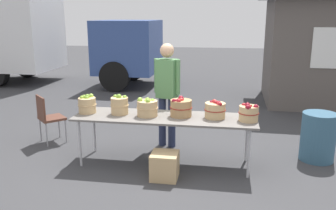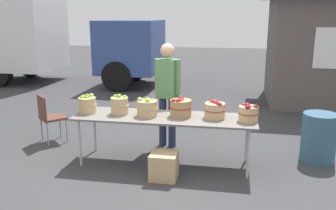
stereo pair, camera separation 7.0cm
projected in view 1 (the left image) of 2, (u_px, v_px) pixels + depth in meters
ground_plane at (165, 163)px, 5.50m from camera, size 40.00×40.00×0.00m
market_table at (165, 119)px, 5.32m from camera, size 2.70×0.76×0.75m
apple_basket_green_0 at (87, 104)px, 5.49m from camera, size 0.28×0.28×0.29m
apple_basket_green_1 at (120, 105)px, 5.42m from camera, size 0.28×0.28×0.31m
apple_basket_green_2 at (147, 108)px, 5.31m from camera, size 0.32×0.32×0.29m
apple_basket_red_0 at (181, 107)px, 5.29m from camera, size 0.34×0.34×0.29m
apple_basket_red_1 at (215, 110)px, 5.21m from camera, size 0.32×0.32×0.27m
apple_basket_red_2 at (249, 113)px, 5.06m from camera, size 0.29×0.29×0.27m
vendor_adult at (167, 87)px, 5.99m from camera, size 0.45×0.31×1.77m
box_truck at (23, 37)px, 11.76m from camera, size 7.72×2.25×2.75m
food_kiosk at (329, 49)px, 9.03m from camera, size 3.56×2.97×2.74m
folding_chair at (48, 115)px, 6.27m from camera, size 0.57×0.57×0.86m
trash_barrel at (318, 137)px, 5.55m from camera, size 0.52×0.52×0.76m
produce_crate at (165, 166)px, 4.96m from camera, size 0.37×0.37×0.37m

